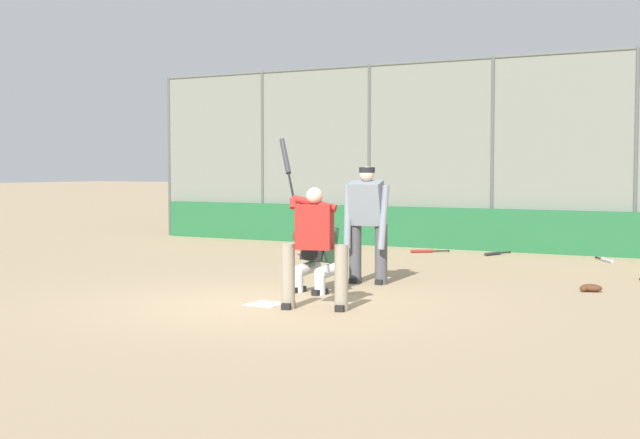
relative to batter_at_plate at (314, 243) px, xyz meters
The scene contains 12 objects.
ground_plane 1.11m from the batter_at_plate, ahead, with size 160.00×160.00×0.00m, color tan.
home_plate_marker 1.10m from the batter_at_plate, ahead, with size 0.43×0.43×0.01m, color white.
backstop_fence 8.83m from the batter_at_plate, 85.18° to the right, with size 17.56×0.08×4.09m.
padding_wall 8.64m from the batter_at_plate, 85.12° to the right, with size 17.13×0.18×0.89m, color #236638.
bleachers_beyond 10.98m from the batter_at_plate, 81.68° to the right, with size 12.23×1.95×1.16m.
batter_at_plate is the anchor object (origin of this frame).
catcher_behind_plate 1.53m from the batter_at_plate, 60.90° to the right, with size 0.64×0.78×1.17m.
umpire_home 2.57m from the batter_at_plate, 77.84° to the right, with size 0.72×0.49×1.77m.
spare_bat_near_backstop 7.81m from the batter_at_plate, 87.51° to the right, with size 0.30×0.80×0.07m.
spare_bat_third_base_side 7.78m from the batter_at_plate, 76.88° to the right, with size 0.67×0.56×0.07m.
spare_bat_first_base_side 7.88m from the batter_at_plate, 103.87° to the right, with size 0.49×0.69×0.07m.
fielding_glove_on_dirt 4.28m from the batter_at_plate, 127.95° to the right, with size 0.30×0.23×0.11m.
Camera 1 is at (-6.27, 9.47, 1.75)m, focal length 50.00 mm.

